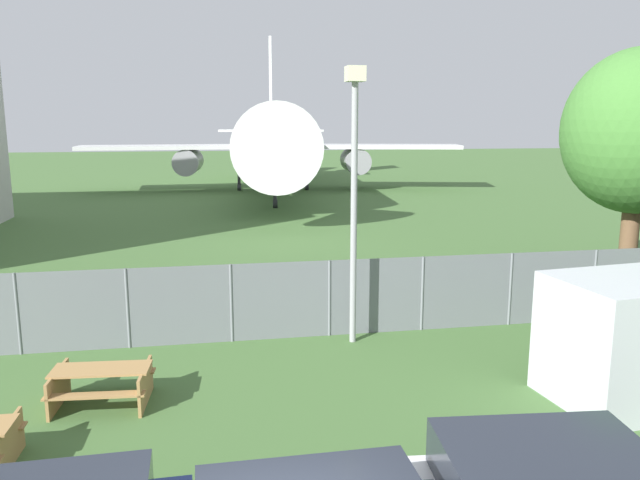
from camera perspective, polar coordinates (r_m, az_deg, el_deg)
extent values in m
cylinder|color=slate|center=(16.72, -25.92, -6.11)|extent=(0.07, 0.07, 2.03)
cylinder|color=slate|center=(16.21, -17.19, -6.00)|extent=(0.07, 0.07, 2.03)
cylinder|color=slate|center=(16.09, -8.11, -5.74)|extent=(0.07, 0.07, 2.03)
cylinder|color=slate|center=(16.37, 0.86, -5.35)|extent=(0.07, 0.07, 2.03)
cylinder|color=slate|center=(17.03, 9.33, -4.85)|extent=(0.07, 0.07, 2.03)
cylinder|color=slate|center=(18.03, 17.00, -4.32)|extent=(0.07, 0.07, 2.03)
cylinder|color=slate|center=(19.31, 23.75, -3.78)|extent=(0.07, 0.07, 2.03)
cube|color=slate|center=(16.09, -8.11, -5.74)|extent=(56.00, 0.01, 2.03)
cylinder|color=white|center=(50.25, -4.35, 9.23)|extent=(7.36, 29.44, 4.66)
cone|color=white|center=(33.37, -4.02, 8.49)|extent=(5.07, 5.07, 4.66)
cone|color=white|center=(67.72, -4.52, 9.60)|extent=(4.72, 6.19, 4.19)
cube|color=white|center=(52.58, 5.47, 8.51)|extent=(13.70, 7.00, 0.30)
cylinder|color=#939399|center=(52.74, 3.25, 7.25)|extent=(2.48, 4.37, 2.10)
cube|color=white|center=(52.40, -14.22, 8.23)|extent=(13.28, 4.68, 0.30)
cylinder|color=#939399|center=(52.59, -11.96, 7.03)|extent=(2.48, 4.37, 2.10)
cube|color=white|center=(63.80, -4.57, 14.77)|extent=(0.63, 4.19, 6.98)
cube|color=white|center=(63.41, -4.49, 9.95)|extent=(10.55, 4.67, 0.20)
cylinder|color=#2D2D33|center=(41.03, -4.13, 4.29)|extent=(0.24, 0.24, 1.93)
cylinder|color=#2D2D33|center=(41.11, -4.12, 3.33)|extent=(0.35, 0.59, 0.56)
cylinder|color=#2D2D33|center=(52.00, -1.22, 5.67)|extent=(0.24, 0.24, 1.93)
cylinder|color=#2D2D33|center=(52.07, -1.22, 4.91)|extent=(0.35, 0.59, 0.56)
cylinder|color=#2D2D33|center=(51.94, -7.41, 5.58)|extent=(0.24, 0.24, 1.93)
cylinder|color=#2D2D33|center=(52.01, -7.40, 4.82)|extent=(0.35, 0.59, 0.56)
cube|color=silver|center=(14.20, 27.16, -8.06)|extent=(3.67, 2.67, 2.53)
cube|color=#A37A47|center=(11.80, -26.61, -16.52)|extent=(0.11, 1.40, 0.74)
cube|color=#A37A47|center=(13.31, -19.40, -11.08)|extent=(1.95, 0.91, 0.04)
cube|color=#A37A47|center=(13.93, -18.78, -11.39)|extent=(1.91, 0.43, 0.04)
cube|color=#A37A47|center=(12.93, -19.91, -13.22)|extent=(1.91, 0.43, 0.04)
cube|color=#A37A47|center=(13.28, -15.67, -12.64)|extent=(0.17, 1.40, 0.74)
cube|color=#A37A47|center=(13.68, -22.82, -12.40)|extent=(0.17, 1.40, 0.74)
cylinder|color=brown|center=(23.00, 26.37, -0.27)|extent=(0.58, 0.58, 3.22)
ellipsoid|color=#427A33|center=(22.66, 27.15, 8.84)|extent=(4.80, 4.80, 5.29)
cube|color=#232833|center=(8.74, 19.79, -19.02)|extent=(2.71, 1.92, 0.62)
cylinder|color=#99999E|center=(15.47, 3.11, 2.16)|extent=(0.16, 0.16, 6.50)
cube|color=beige|center=(15.34, 3.24, 14.93)|extent=(0.44, 0.44, 0.36)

